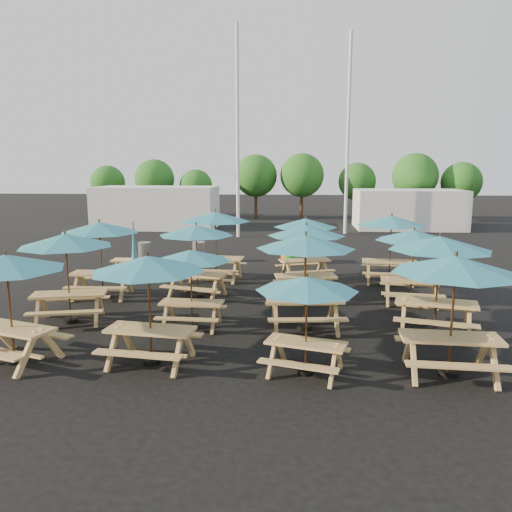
# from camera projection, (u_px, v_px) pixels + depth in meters

# --- Properties ---
(ground) EXTENTS (120.00, 120.00, 0.00)m
(ground) POSITION_uv_depth(u_px,v_px,m) (252.00, 298.00, 15.85)
(ground) COLOR black
(ground) RESTS_ON ground
(picnic_unit_0) EXTENTS (3.00, 3.00, 2.37)m
(picnic_unit_0) POSITION_uv_depth(u_px,v_px,m) (6.00, 268.00, 10.30)
(picnic_unit_0) COLOR tan
(picnic_unit_0) RESTS_ON ground
(picnic_unit_1) EXTENTS (2.93, 2.93, 2.42)m
(picnic_unit_1) POSITION_uv_depth(u_px,v_px,m) (66.00, 244.00, 13.03)
(picnic_unit_1) COLOR tan
(picnic_unit_1) RESTS_ON ground
(picnic_unit_2) EXTENTS (2.55, 2.55, 2.44)m
(picnic_unit_2) POSITION_uv_depth(u_px,v_px,m) (100.00, 231.00, 15.61)
(picnic_unit_2) COLOR tan
(picnic_unit_2) RESTS_ON ground
(picnic_unit_3) EXTENTS (1.68, 1.47, 2.12)m
(picnic_unit_3) POSITION_uv_depth(u_px,v_px,m) (134.00, 255.00, 18.60)
(picnic_unit_3) COLOR tan
(picnic_unit_3) RESTS_ON ground
(picnic_unit_4) EXTENTS (2.64, 2.64, 2.35)m
(picnic_unit_4) POSITION_uv_depth(u_px,v_px,m) (148.00, 269.00, 10.23)
(picnic_unit_4) COLOR tan
(picnic_unit_4) RESTS_ON ground
(picnic_unit_5) EXTENTS (2.15, 2.15, 2.07)m
(picnic_unit_5) POSITION_uv_depth(u_px,v_px,m) (191.00, 259.00, 12.67)
(picnic_unit_5) COLOR tan
(picnic_unit_5) RESTS_ON ground
(picnic_unit_6) EXTENTS (2.85, 2.85, 2.35)m
(picnic_unit_6) POSITION_uv_depth(u_px,v_px,m) (196.00, 234.00, 15.60)
(picnic_unit_6) COLOR tan
(picnic_unit_6) RESTS_ON ground
(picnic_unit_7) EXTENTS (2.80, 2.80, 2.55)m
(picnic_unit_7) POSITION_uv_depth(u_px,v_px,m) (215.00, 220.00, 18.03)
(picnic_unit_7) COLOR tan
(picnic_unit_7) RESTS_ON ground
(picnic_unit_8) EXTENTS (2.53, 2.53, 2.03)m
(picnic_unit_8) POSITION_uv_depth(u_px,v_px,m) (307.00, 288.00, 9.77)
(picnic_unit_8) COLOR tan
(picnic_unit_8) RESTS_ON ground
(picnic_unit_9) EXTENTS (2.73, 2.73, 2.48)m
(picnic_unit_9) POSITION_uv_depth(u_px,v_px,m) (306.00, 246.00, 12.42)
(picnic_unit_9) COLOR tan
(picnic_unit_9) RESTS_ON ground
(picnic_unit_10) EXTENTS (2.73, 2.73, 2.39)m
(picnic_unit_10) POSITION_uv_depth(u_px,v_px,m) (306.00, 234.00, 15.27)
(picnic_unit_10) COLOR tan
(picnic_unit_10) RESTS_ON ground
(picnic_unit_11) EXTENTS (2.93, 2.93, 2.31)m
(picnic_unit_11) POSITION_uv_depth(u_px,v_px,m) (305.00, 226.00, 18.05)
(picnic_unit_11) COLOR tan
(picnic_unit_11) RESTS_ON ground
(picnic_unit_12) EXTENTS (2.60, 2.60, 2.46)m
(picnic_unit_12) POSITION_uv_depth(u_px,v_px,m) (455.00, 270.00, 9.63)
(picnic_unit_12) COLOR tan
(picnic_unit_12) RESTS_ON ground
(picnic_unit_13) EXTENTS (3.03, 3.03, 2.49)m
(picnic_unit_13) POSITION_uv_depth(u_px,v_px,m) (440.00, 248.00, 12.15)
(picnic_unit_13) COLOR tan
(picnic_unit_13) RESTS_ON ground
(picnic_unit_14) EXTENTS (2.59, 2.59, 2.29)m
(picnic_unit_14) POSITION_uv_depth(u_px,v_px,m) (414.00, 239.00, 14.87)
(picnic_unit_14) COLOR tan
(picnic_unit_14) RESTS_ON ground
(picnic_unit_15) EXTENTS (2.70, 2.70, 2.45)m
(picnic_unit_15) POSITION_uv_depth(u_px,v_px,m) (391.00, 224.00, 17.57)
(picnic_unit_15) COLOR tan
(picnic_unit_15) RESTS_ON ground
(waste_bin_0) EXTENTS (0.56, 0.56, 0.90)m
(waste_bin_0) POSITION_uv_depth(u_px,v_px,m) (145.00, 252.00, 21.66)
(waste_bin_0) COLOR gray
(waste_bin_0) RESTS_ON ground
(waste_bin_1) EXTENTS (0.56, 0.56, 0.90)m
(waste_bin_1) POSITION_uv_depth(u_px,v_px,m) (199.00, 252.00, 21.78)
(waste_bin_1) COLOR gray
(waste_bin_1) RESTS_ON ground
(waste_bin_2) EXTENTS (0.56, 0.56, 0.90)m
(waste_bin_2) POSITION_uv_depth(u_px,v_px,m) (287.00, 252.00, 21.72)
(waste_bin_2) COLOR orange
(waste_bin_2) RESTS_ON ground
(waste_bin_3) EXTENTS (0.56, 0.56, 0.90)m
(waste_bin_3) POSITION_uv_depth(u_px,v_px,m) (291.00, 254.00, 21.37)
(waste_bin_3) COLOR #1B9722
(waste_bin_3) RESTS_ON ground
(mast_0) EXTENTS (0.20, 0.20, 12.00)m
(mast_0) POSITION_uv_depth(u_px,v_px,m) (238.00, 134.00, 28.68)
(mast_0) COLOR silver
(mast_0) RESTS_ON ground
(mast_1) EXTENTS (0.20, 0.20, 12.00)m
(mast_1) POSITION_uv_depth(u_px,v_px,m) (348.00, 135.00, 30.16)
(mast_1) COLOR silver
(mast_1) RESTS_ON ground
(event_tent_0) EXTENTS (8.00, 4.00, 2.80)m
(event_tent_0) POSITION_uv_depth(u_px,v_px,m) (157.00, 207.00, 33.86)
(event_tent_0) COLOR silver
(event_tent_0) RESTS_ON ground
(event_tent_1) EXTENTS (7.00, 4.00, 2.60)m
(event_tent_1) POSITION_uv_depth(u_px,v_px,m) (408.00, 209.00, 33.60)
(event_tent_1) COLOR silver
(event_tent_1) RESTS_ON ground
(tree_0) EXTENTS (2.80, 2.80, 4.24)m
(tree_0) POSITION_uv_depth(u_px,v_px,m) (108.00, 183.00, 41.16)
(tree_0) COLOR #382314
(tree_0) RESTS_ON ground
(tree_1) EXTENTS (3.11, 3.11, 4.72)m
(tree_1) POSITION_uv_depth(u_px,v_px,m) (155.00, 179.00, 39.47)
(tree_1) COLOR #382314
(tree_1) RESTS_ON ground
(tree_2) EXTENTS (2.59, 2.59, 3.93)m
(tree_2) POSITION_uv_depth(u_px,v_px,m) (196.00, 186.00, 39.07)
(tree_2) COLOR #382314
(tree_2) RESTS_ON ground
(tree_3) EXTENTS (3.36, 3.36, 5.09)m
(tree_3) POSITION_uv_depth(u_px,v_px,m) (256.00, 176.00, 39.63)
(tree_3) COLOR #382314
(tree_3) RESTS_ON ground
(tree_4) EXTENTS (3.41, 3.41, 5.17)m
(tree_4) POSITION_uv_depth(u_px,v_px,m) (302.00, 175.00, 38.91)
(tree_4) COLOR #382314
(tree_4) RESTS_ON ground
(tree_5) EXTENTS (2.94, 2.94, 4.45)m
(tree_5) POSITION_uv_depth(u_px,v_px,m) (357.00, 182.00, 39.08)
(tree_5) COLOR #382314
(tree_5) RESTS_ON ground
(tree_6) EXTENTS (3.38, 3.38, 5.13)m
(tree_6) POSITION_uv_depth(u_px,v_px,m) (415.00, 176.00, 36.96)
(tree_6) COLOR #382314
(tree_6) RESTS_ON ground
(tree_7) EXTENTS (2.95, 2.95, 4.48)m
(tree_7) POSITION_uv_depth(u_px,v_px,m) (461.00, 182.00, 36.81)
(tree_7) COLOR #382314
(tree_7) RESTS_ON ground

